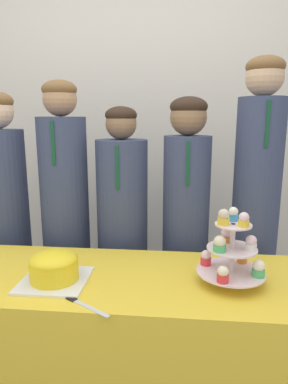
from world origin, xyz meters
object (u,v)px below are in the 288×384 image
student_4 (255,221)px  student_3 (185,235)px  student_1 (66,227)px  student_2 (123,242)px  cupcake_stand (232,250)px  student_0 (6,229)px  round_cake (54,267)px  cake_knife (77,302)px

student_4 → student_3: bearing=-180.0°
student_1 → student_2: size_ratio=1.10×
cupcake_stand → student_0: 1.32m
round_cake → student_3: bearing=48.8°
cupcake_stand → student_0: bearing=155.7°
student_2 → cupcake_stand: bearing=-46.5°
student_1 → student_4: (1.04, 0.00, 0.07)m
student_0 → cupcake_stand: bearing=-24.3°
student_2 → student_1: bearing=180.0°
student_0 → student_2: student_0 is taller
round_cake → student_2: bearing=73.7°
cupcake_stand → student_2: bearing=133.5°
cupcake_stand → student_1: (-0.84, 0.54, -0.11)m
cake_knife → student_2: 0.74m
cupcake_stand → student_3: size_ratio=0.21×
student_3 → student_4: bearing=0.0°
student_1 → student_2: (0.32, -0.00, -0.08)m
student_2 → student_4: size_ratio=0.86×
student_3 → student_2: bearing=180.0°
student_3 → student_0: bearing=180.0°
student_0 → student_1: 0.36m
cake_knife → student_4: 1.06m
student_4 → cake_knife: bearing=-135.6°
round_cake → student_3: size_ratio=0.18×
round_cake → student_0: bearing=130.5°
student_0 → student_4: student_4 is taller
round_cake → student_2: 0.63m
cupcake_stand → student_4: size_ratio=0.18×
round_cake → student_3: 0.80m
student_1 → round_cake: bearing=-75.9°
student_0 → student_1: student_1 is taller
cupcake_stand → student_2: 0.77m
student_0 → student_2: size_ratio=1.06×
cake_knife → student_0: size_ratio=0.14×
round_cake → student_1: student_1 is taller
student_1 → student_4: size_ratio=0.94×
cake_knife → cupcake_stand: size_ratio=0.68×
cupcake_stand → student_3: 0.58m
student_0 → student_4: 1.40m
student_0 → student_2: (0.68, -0.00, -0.05)m
cupcake_stand → round_cake: bearing=-175.4°
student_1 → student_3: size_ratio=1.06×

